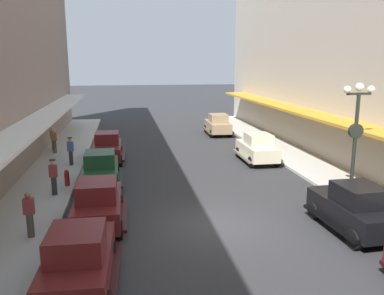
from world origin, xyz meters
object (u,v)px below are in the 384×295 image
(parked_car_6, at_px, (79,258))
(lamp_post_with_clock, at_px, (355,137))
(parked_car_1, at_px, (98,202))
(parked_car_2, at_px, (257,147))
(parked_car_0, at_px, (354,207))
(pedestrian_3, at_px, (71,151))
(pedestrian_1, at_px, (29,214))
(pedestrian_4, at_px, (54,177))
(parked_car_4, at_px, (218,124))
(pedestrian_0, at_px, (54,141))
(fire_hydrant, at_px, (67,178))
(parked_car_5, at_px, (107,147))
(parked_car_7, at_px, (101,168))
(pedestrian_2, at_px, (53,138))

(parked_car_6, height_order, lamp_post_with_clock, lamp_post_with_clock)
(parked_car_1, relative_size, parked_car_2, 1.00)
(parked_car_2, distance_m, parked_car_6, 16.10)
(parked_car_0, distance_m, pedestrian_3, 16.09)
(pedestrian_1, xyz_separation_m, pedestrian_4, (0.07, 4.61, 0.02))
(parked_car_2, relative_size, pedestrian_4, 2.56)
(parked_car_1, distance_m, pedestrian_4, 4.26)
(parked_car_6, relative_size, pedestrian_1, 2.62)
(parked_car_4, relative_size, pedestrian_0, 2.63)
(lamp_post_with_clock, bearing_deg, fire_hydrant, 161.53)
(parked_car_5, relative_size, fire_hydrant, 5.21)
(parked_car_0, bearing_deg, parked_car_7, 142.97)
(parked_car_5, bearing_deg, parked_car_6, -90.88)
(parked_car_5, distance_m, pedestrian_4, 7.01)
(pedestrian_2, bearing_deg, pedestrian_3, -68.81)
(pedestrian_4, bearing_deg, parked_car_7, 34.38)
(parked_car_5, relative_size, pedestrian_1, 2.60)
(parked_car_6, bearing_deg, parked_car_1, 86.73)
(fire_hydrant, bearing_deg, pedestrian_2, 103.20)
(lamp_post_with_clock, bearing_deg, parked_car_1, -176.09)
(parked_car_4, height_order, pedestrian_1, parked_car_4)
(pedestrian_3, bearing_deg, parked_car_5, 27.87)
(parked_car_4, bearing_deg, lamp_post_with_clock, -83.96)
(parked_car_5, bearing_deg, parked_car_4, 41.75)
(parked_car_2, bearing_deg, lamp_post_with_clock, -77.88)
(lamp_post_with_clock, bearing_deg, parked_car_7, 158.84)
(pedestrian_0, relative_size, pedestrian_1, 1.00)
(parked_car_2, bearing_deg, parked_car_6, -126.19)
(parked_car_7, bearing_deg, fire_hydrant, -178.71)
(parked_car_5, xyz_separation_m, pedestrian_4, (-2.18, -6.67, 0.07))
(parked_car_6, bearing_deg, pedestrian_0, 101.08)
(parked_car_1, bearing_deg, pedestrian_0, 105.82)
(pedestrian_0, bearing_deg, parked_car_4, 24.17)
(fire_hydrant, distance_m, pedestrian_2, 8.89)
(parked_car_5, xyz_separation_m, pedestrian_3, (-2.09, -1.11, 0.07))
(parked_car_0, relative_size, pedestrian_3, 2.57)
(fire_hydrant, relative_size, pedestrian_2, 0.50)
(parked_car_6, distance_m, fire_hydrant, 9.56)
(parked_car_0, xyz_separation_m, pedestrian_4, (-11.52, 5.76, 0.07))
(parked_car_0, height_order, parked_car_5, same)
(fire_hydrant, bearing_deg, parked_car_5, 71.39)
(pedestrian_0, height_order, pedestrian_2, same)
(parked_car_5, relative_size, parked_car_7, 1.00)
(parked_car_7, bearing_deg, parked_car_6, -90.53)
(parked_car_6, distance_m, pedestrian_4, 8.30)
(parked_car_4, bearing_deg, parked_car_5, -138.25)
(parked_car_1, xyz_separation_m, parked_car_7, (-0.16, 5.04, 0.00))
(parked_car_0, xyz_separation_m, parked_car_2, (-0.06, 10.69, 0.00))
(parked_car_4, height_order, lamp_post_with_clock, lamp_post_with_clock)
(lamp_post_with_clock, distance_m, fire_hydrant, 13.66)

